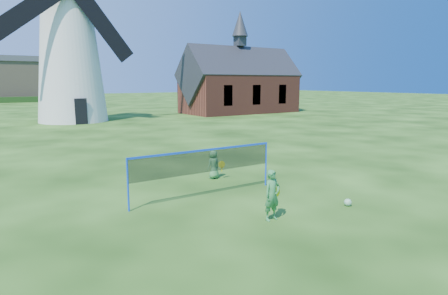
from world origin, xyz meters
TOP-DOWN VIEW (x-y plane):
  - ground at (0.00, 0.00)m, footprint 220.00×220.00m
  - windmill at (1.05, 27.08)m, footprint 12.78×6.07m
  - chapel at (19.81, 27.05)m, footprint 13.73×6.66m
  - badminton_net at (-0.63, 0.35)m, footprint 5.05×0.05m
  - player_girl at (-0.18, -2.40)m, footprint 0.68×0.37m
  - player_boy at (0.84, 2.18)m, footprint 0.65×0.45m
  - play_ball at (2.45, -2.76)m, footprint 0.22×0.22m

SIDE VIEW (x-z plane):
  - ground at x=0.00m, z-range 0.00..0.00m
  - play_ball at x=2.45m, z-range 0.00..0.22m
  - player_boy at x=0.84m, z-range 0.00..1.09m
  - player_girl at x=-0.18m, z-range 0.00..1.36m
  - badminton_net at x=-0.63m, z-range 0.36..1.91m
  - chapel at x=19.81m, z-range -2.54..9.07m
  - windmill at x=1.05m, z-range -2.67..15.43m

